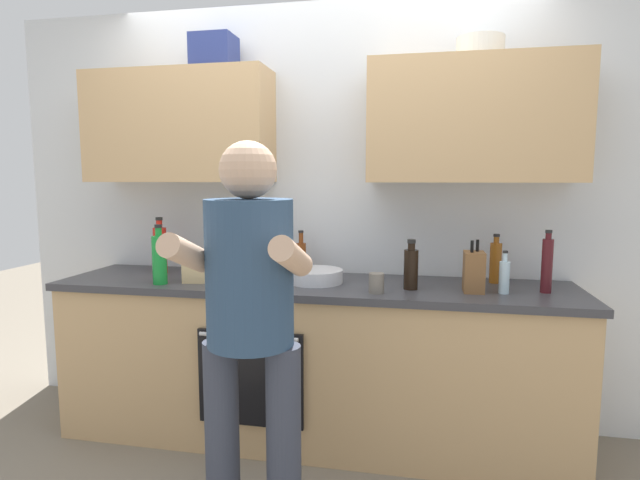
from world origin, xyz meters
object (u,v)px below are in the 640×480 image
at_px(bottle_wine, 547,264).
at_px(grocery_bag_bread, 209,268).
at_px(bottle_hotsauce, 160,249).
at_px(bottle_vinegar, 301,257).
at_px(bottle_syrup, 496,262).
at_px(person_standing, 250,313).
at_px(bottle_soy, 411,268).
at_px(cup_stoneware, 376,283).
at_px(bottle_soda, 159,259).
at_px(bottle_water, 504,276).
at_px(knife_block, 474,272).
at_px(mixing_bowl, 316,276).

bearing_deg(bottle_wine, grocery_bag_bread, -178.42).
distance_m(bottle_hotsauce, bottle_wine, 2.17).
bearing_deg(bottle_vinegar, bottle_syrup, -0.89).
distance_m(person_standing, bottle_soy, 0.99).
relative_size(bottle_vinegar, cup_stoneware, 2.63).
height_order(person_standing, bottle_soda, person_standing).
height_order(bottle_water, bottle_wine, bottle_wine).
height_order(bottle_syrup, bottle_vinegar, bottle_syrup).
xyz_separation_m(bottle_syrup, knife_block, (-0.14, -0.25, -0.01)).
relative_size(bottle_vinegar, bottle_soy, 1.02).
relative_size(bottle_hotsauce, cup_stoneware, 3.36).
relative_size(bottle_hotsauce, bottle_soda, 1.05).
relative_size(cup_stoneware, mixing_bowl, 0.34).
bearing_deg(bottle_syrup, grocery_bag_bread, -170.88).
xyz_separation_m(bottle_hotsauce, bottle_wine, (2.17, -0.11, -0.00)).
height_order(bottle_syrup, bottle_wine, bottle_wine).
distance_m(bottle_soda, cup_stoneware, 1.18).
xyz_separation_m(bottle_vinegar, bottle_soy, (0.65, -0.27, 0.01)).
bearing_deg(bottle_soda, mixing_bowl, 13.76).
bearing_deg(bottle_syrup, knife_block, -118.77).
relative_size(bottle_hotsauce, bottle_soy, 1.31).
relative_size(person_standing, bottle_vinegar, 6.07).
height_order(bottle_vinegar, mixing_bowl, bottle_vinegar).
xyz_separation_m(bottle_wine, knife_block, (-0.36, -0.05, -0.04)).
bearing_deg(bottle_syrup, bottle_soda, -167.76).
relative_size(bottle_vinegar, knife_block, 1.01).
relative_size(bottle_wine, knife_block, 1.20).
bearing_deg(bottle_soy, bottle_syrup, 29.30).
relative_size(bottle_soda, bottle_soy, 1.25).
height_order(bottle_water, bottle_vinegar, bottle_vinegar).
distance_m(bottle_vinegar, mixing_bowl, 0.25).
height_order(person_standing, bottle_wine, person_standing).
height_order(bottle_syrup, knife_block, bottle_syrup).
bearing_deg(bottle_soda, person_standing, -41.32).
xyz_separation_m(bottle_hotsauce, grocery_bag_bread, (0.38, -0.16, -0.07)).
relative_size(bottle_vinegar, grocery_bag_bread, 1.04).
bearing_deg(person_standing, mixing_bowl, 84.26).
xyz_separation_m(bottle_water, bottle_soy, (-0.46, 0.01, 0.02)).
relative_size(person_standing, bottle_wine, 5.09).
height_order(person_standing, bottle_hotsauce, person_standing).
xyz_separation_m(bottle_vinegar, grocery_bag_bread, (-0.47, -0.27, -0.03)).
height_order(bottle_vinegar, grocery_bag_bread, bottle_vinegar).
relative_size(bottle_hotsauce, bottle_wine, 1.07).
bearing_deg(cup_stoneware, bottle_syrup, 31.47).
distance_m(bottle_syrup, knife_block, 0.29).
height_order(bottle_soda, cup_stoneware, bottle_soda).
bearing_deg(person_standing, bottle_wine, 33.41).
bearing_deg(knife_block, bottle_wine, 8.01).
bearing_deg(bottle_hotsauce, mixing_bowl, -5.35).
relative_size(bottle_syrup, cup_stoneware, 2.68).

